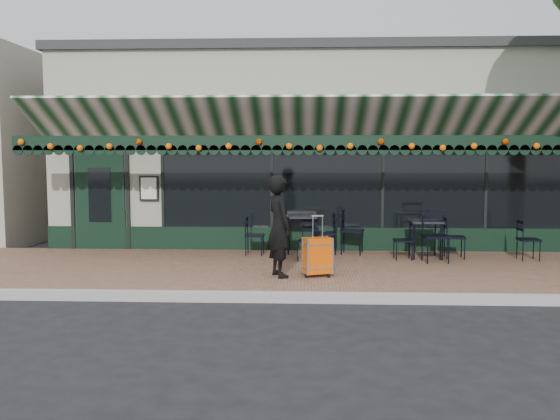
{
  "coord_description": "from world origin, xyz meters",
  "views": [
    {
      "loc": [
        -0.26,
        -8.88,
        2.22
      ],
      "look_at": [
        -0.72,
        1.6,
        1.25
      ],
      "focal_mm": 38.0,
      "sensor_mm": 36.0,
      "label": 1
    }
  ],
  "objects_px": {
    "cafe_table_b": "(301,219)",
    "chair_b_left": "(326,234)",
    "chair_a_extra": "(529,240)",
    "chair_b_right": "(352,231)",
    "chair_a_left": "(403,241)",
    "chair_a_front": "(435,237)",
    "cafe_table_a": "(425,224)",
    "chair_solo": "(255,236)",
    "suitcase": "(317,256)",
    "woman": "(279,226)",
    "chair_a_right": "(455,238)",
    "chair_b_front": "(308,241)"
  },
  "relations": [
    {
      "from": "chair_solo",
      "to": "chair_b_right",
      "type": "bearing_deg",
      "value": -81.3
    },
    {
      "from": "suitcase",
      "to": "chair_a_right",
      "type": "height_order",
      "value": "suitcase"
    },
    {
      "from": "chair_a_left",
      "to": "chair_b_left",
      "type": "height_order",
      "value": "chair_b_left"
    },
    {
      "from": "suitcase",
      "to": "chair_a_right",
      "type": "bearing_deg",
      "value": 14.0
    },
    {
      "from": "woman",
      "to": "chair_solo",
      "type": "xyz_separation_m",
      "value": [
        -0.61,
        2.18,
        -0.47
      ]
    },
    {
      "from": "chair_a_extra",
      "to": "cafe_table_a",
      "type": "bearing_deg",
      "value": 85.03
    },
    {
      "from": "cafe_table_b",
      "to": "chair_a_front",
      "type": "distance_m",
      "value": 2.8
    },
    {
      "from": "suitcase",
      "to": "cafe_table_a",
      "type": "relative_size",
      "value": 1.37
    },
    {
      "from": "suitcase",
      "to": "chair_a_left",
      "type": "height_order",
      "value": "suitcase"
    },
    {
      "from": "suitcase",
      "to": "chair_solo",
      "type": "distance_m",
      "value": 2.51
    },
    {
      "from": "chair_a_extra",
      "to": "chair_b_left",
      "type": "height_order",
      "value": "chair_b_left"
    },
    {
      "from": "chair_a_right",
      "to": "chair_b_right",
      "type": "bearing_deg",
      "value": 81.9
    },
    {
      "from": "woman",
      "to": "chair_b_left",
      "type": "xyz_separation_m",
      "value": [
        0.88,
        2.37,
        -0.44
      ]
    },
    {
      "from": "cafe_table_b",
      "to": "chair_a_extra",
      "type": "xyz_separation_m",
      "value": [
        4.5,
        -0.69,
        -0.32
      ]
    },
    {
      "from": "cafe_table_b",
      "to": "chair_b_front",
      "type": "xyz_separation_m",
      "value": [
        0.13,
        -0.92,
        -0.34
      ]
    },
    {
      "from": "woman",
      "to": "chair_a_extra",
      "type": "xyz_separation_m",
      "value": [
        4.86,
        1.81,
        -0.47
      ]
    },
    {
      "from": "chair_a_extra",
      "to": "chair_b_right",
      "type": "xyz_separation_m",
      "value": [
        -3.44,
        0.6,
        0.08
      ]
    },
    {
      "from": "cafe_table_b",
      "to": "chair_b_left",
      "type": "distance_m",
      "value": 0.61
    },
    {
      "from": "suitcase",
      "to": "chair_a_front",
      "type": "bearing_deg",
      "value": 11.49
    },
    {
      "from": "woman",
      "to": "chair_a_right",
      "type": "height_order",
      "value": "woman"
    },
    {
      "from": "cafe_table_a",
      "to": "chair_b_front",
      "type": "bearing_deg",
      "value": -170.37
    },
    {
      "from": "woman",
      "to": "chair_a_front",
      "type": "relative_size",
      "value": 1.75
    },
    {
      "from": "suitcase",
      "to": "chair_b_right",
      "type": "distance_m",
      "value": 2.52
    },
    {
      "from": "chair_a_left",
      "to": "chair_b_right",
      "type": "relative_size",
      "value": 0.78
    },
    {
      "from": "chair_a_extra",
      "to": "chair_b_front",
      "type": "xyz_separation_m",
      "value": [
        -4.37,
        -0.23,
        -0.02
      ]
    },
    {
      "from": "cafe_table_a",
      "to": "cafe_table_b",
      "type": "height_order",
      "value": "cafe_table_b"
    },
    {
      "from": "woman",
      "to": "chair_b_right",
      "type": "bearing_deg",
      "value": -55.59
    },
    {
      "from": "cafe_table_b",
      "to": "chair_b_left",
      "type": "height_order",
      "value": "chair_b_left"
    },
    {
      "from": "chair_b_left",
      "to": "chair_b_right",
      "type": "height_order",
      "value": "chair_b_right"
    },
    {
      "from": "chair_b_right",
      "to": "cafe_table_a",
      "type": "bearing_deg",
      "value": -95.34
    },
    {
      "from": "chair_a_right",
      "to": "suitcase",
      "type": "bearing_deg",
      "value": 129.08
    },
    {
      "from": "cafe_table_a",
      "to": "chair_b_left",
      "type": "distance_m",
      "value": 2.04
    },
    {
      "from": "chair_a_extra",
      "to": "chair_solo",
      "type": "height_order",
      "value": "chair_solo"
    },
    {
      "from": "cafe_table_b",
      "to": "chair_b_front",
      "type": "bearing_deg",
      "value": -81.97
    },
    {
      "from": "woman",
      "to": "chair_a_extra",
      "type": "bearing_deg",
      "value": -94.58
    },
    {
      "from": "chair_a_left",
      "to": "chair_a_front",
      "type": "relative_size",
      "value": 0.76
    },
    {
      "from": "woman",
      "to": "chair_solo",
      "type": "height_order",
      "value": "woman"
    },
    {
      "from": "cafe_table_b",
      "to": "chair_a_extra",
      "type": "bearing_deg",
      "value": -8.72
    },
    {
      "from": "chair_a_right",
      "to": "chair_b_left",
      "type": "bearing_deg",
      "value": 85.29
    },
    {
      "from": "chair_a_right",
      "to": "woman",
      "type": "bearing_deg",
      "value": 123.86
    },
    {
      "from": "cafe_table_a",
      "to": "chair_solo",
      "type": "height_order",
      "value": "chair_solo"
    },
    {
      "from": "suitcase",
      "to": "chair_b_front",
      "type": "distance_m",
      "value": 1.57
    },
    {
      "from": "suitcase",
      "to": "chair_a_front",
      "type": "relative_size",
      "value": 1.06
    },
    {
      "from": "woman",
      "to": "chair_a_extra",
      "type": "height_order",
      "value": "woman"
    },
    {
      "from": "chair_a_left",
      "to": "chair_a_extra",
      "type": "xyz_separation_m",
      "value": [
        2.47,
        0.04,
        0.03
      ]
    },
    {
      "from": "chair_b_left",
      "to": "chair_solo",
      "type": "distance_m",
      "value": 1.5
    },
    {
      "from": "chair_a_left",
      "to": "chair_a_right",
      "type": "xyz_separation_m",
      "value": [
        1.06,
        0.2,
        0.04
      ]
    },
    {
      "from": "woman",
      "to": "cafe_table_b",
      "type": "relative_size",
      "value": 2.16
    },
    {
      "from": "chair_solo",
      "to": "cafe_table_a",
      "type": "bearing_deg",
      "value": -91.09
    },
    {
      "from": "cafe_table_a",
      "to": "chair_b_front",
      "type": "height_order",
      "value": "same"
    }
  ]
}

